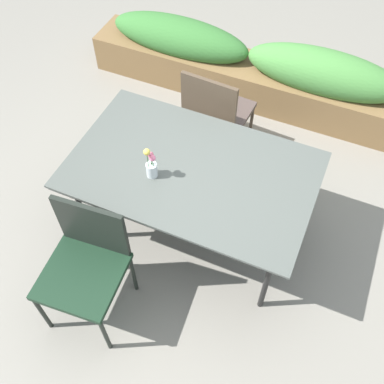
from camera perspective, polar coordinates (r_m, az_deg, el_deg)
name	(u,v)px	position (r m, az deg, el deg)	size (l,w,h in m)	color
ground_plane	(198,219)	(3.59, 0.72, -3.49)	(12.00, 12.00, 0.00)	gray
dining_table	(192,173)	(2.99, 0.00, 2.46)	(1.62, 1.01, 0.73)	#4C514C
chair_near_left	(86,260)	(2.88, -13.24, -8.41)	(0.52, 0.52, 0.91)	black
chair_far_side	(215,112)	(3.64, 2.96, 10.09)	(0.50, 0.50, 0.93)	#4D3E38
flower_vase	(151,165)	(2.86, -5.18, 3.39)	(0.07, 0.08, 0.26)	silver
planter_box	(249,69)	(4.42, 7.16, 15.21)	(3.07, 0.46, 0.68)	brown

